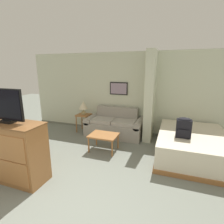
{
  "coord_description": "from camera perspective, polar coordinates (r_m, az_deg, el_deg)",
  "views": [
    {
      "loc": [
        1.4,
        -1.65,
        2.09
      ],
      "look_at": [
        0.0,
        2.28,
        1.05
      ],
      "focal_mm": 28.0,
      "sensor_mm": 36.0,
      "label": 1
    }
  ],
  "objects": [
    {
      "name": "ground_plane",
      "position": [
        3.01,
        -17.14,
        -30.76
      ],
      "size": [
        20.0,
        20.0,
        0.0
      ],
      "primitive_type": "plane",
      "color": "slate"
    },
    {
      "name": "wall_back",
      "position": [
        5.74,
        5.29,
        5.99
      ],
      "size": [
        7.12,
        0.16,
        2.6
      ],
      "color": "beige",
      "rests_on": "ground_plane"
    },
    {
      "name": "wall_partition_pillar",
      "position": [
        5.2,
        12.32,
        4.94
      ],
      "size": [
        0.24,
        0.71,
        2.6
      ],
      "color": "beige",
      "rests_on": "ground_plane"
    },
    {
      "name": "couch",
      "position": [
        5.59,
        0.83,
        -4.41
      ],
      "size": [
        1.79,
        0.84,
        0.87
      ],
      "color": "gray",
      "rests_on": "ground_plane"
    },
    {
      "name": "coffee_table",
      "position": [
        4.56,
        -2.74,
        -7.99
      ],
      "size": [
        0.71,
        0.55,
        0.44
      ],
      "color": "#996033",
      "rests_on": "ground_plane"
    },
    {
      "name": "side_table",
      "position": [
        5.96,
        -9.2,
        -1.77
      ],
      "size": [
        0.43,
        0.43,
        0.6
      ],
      "color": "#996033",
      "rests_on": "ground_plane"
    },
    {
      "name": "table_lamp",
      "position": [
        5.86,
        -9.35,
        2.0
      ],
      "size": [
        0.28,
        0.28,
        0.44
      ],
      "color": "tan",
      "rests_on": "side_table"
    },
    {
      "name": "tv_dresser",
      "position": [
        3.86,
        -29.67,
        -11.12
      ],
      "size": [
        1.3,
        0.54,
        1.14
      ],
      "color": "#996033",
      "rests_on": "ground_plane"
    },
    {
      "name": "tv",
      "position": [
        3.61,
        -31.33,
        1.68
      ],
      "size": [
        0.74,
        0.16,
        0.62
      ],
      "color": "black",
      "rests_on": "tv_dresser"
    },
    {
      "name": "bed",
      "position": [
        4.73,
        24.5,
        -9.61
      ],
      "size": [
        1.57,
        2.13,
        0.59
      ],
      "color": "#996033",
      "rests_on": "ground_plane"
    },
    {
      "name": "backpack",
      "position": [
        4.21,
        22.38,
        -4.6
      ],
      "size": [
        0.32,
        0.23,
        0.46
      ],
      "color": "black",
      "rests_on": "bed"
    }
  ]
}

